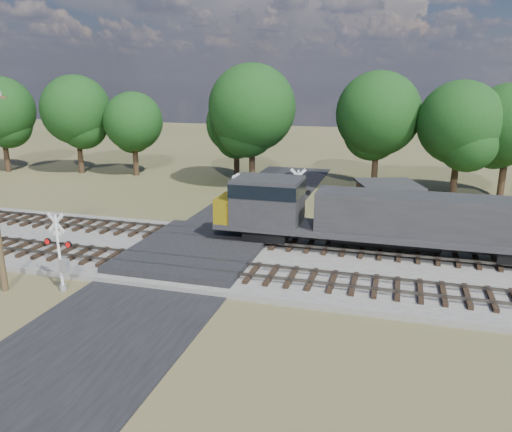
% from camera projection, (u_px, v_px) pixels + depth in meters
% --- Properties ---
extents(ground, '(160.00, 160.00, 0.00)m').
position_uv_depth(ground, '(194.00, 259.00, 27.89)').
color(ground, '#48502A').
rests_on(ground, ground).
extents(ballast_bed, '(140.00, 10.00, 0.30)m').
position_uv_depth(ballast_bed, '(378.00, 272.00, 25.65)').
color(ballast_bed, gray).
rests_on(ballast_bed, ground).
extents(road, '(7.00, 60.00, 0.08)m').
position_uv_depth(road, '(194.00, 258.00, 27.88)').
color(road, black).
rests_on(road, ground).
extents(crossing_panel, '(7.00, 9.00, 0.62)m').
position_uv_depth(crossing_panel, '(197.00, 251.00, 28.27)').
color(crossing_panel, '#262628').
rests_on(crossing_panel, ground).
extents(track_near, '(140.00, 2.60, 0.33)m').
position_uv_depth(track_near, '(236.00, 270.00, 25.09)').
color(track_near, black).
rests_on(track_near, ballast_bed).
extents(track_far, '(140.00, 2.60, 0.33)m').
position_uv_depth(track_far, '(262.00, 240.00, 29.72)').
color(track_far, black).
rests_on(track_far, ballast_bed).
extents(crossing_signal_near, '(1.55, 0.35, 3.85)m').
position_uv_depth(crossing_signal_near, '(61.00, 259.00, 23.30)').
color(crossing_signal_near, silver).
rests_on(crossing_signal_near, ground).
extents(crossing_signal_far, '(1.68, 0.40, 4.17)m').
position_uv_depth(crossing_signal_far, '(296.00, 205.00, 32.68)').
color(crossing_signal_far, silver).
rests_on(crossing_signal_far, ground).
extents(equipment_shed, '(5.08, 5.08, 2.71)m').
position_uv_depth(equipment_shed, '(387.00, 202.00, 35.00)').
color(equipment_shed, '#48301F').
rests_on(equipment_shed, ground).
extents(treeline, '(79.12, 10.39, 11.17)m').
position_uv_depth(treeline, '(350.00, 118.00, 42.90)').
color(treeline, black).
rests_on(treeline, ground).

